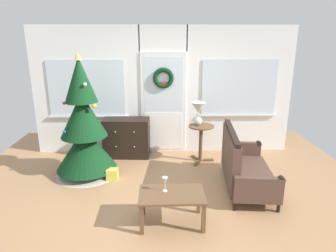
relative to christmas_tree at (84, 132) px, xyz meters
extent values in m
plane|color=#AD7F56|center=(1.37, -0.98, -0.78)|extent=(6.76, 6.76, 0.00)
cube|color=white|center=(-0.16, 1.11, 0.49)|extent=(2.15, 0.08, 2.55)
cube|color=white|center=(2.89, 1.11, 0.49)|extent=(2.15, 0.08, 2.55)
cube|color=white|center=(1.37, 1.11, 1.52)|extent=(0.94, 0.08, 0.50)
cube|color=silver|center=(1.37, 1.07, 0.24)|extent=(0.90, 0.05, 2.05)
cube|color=white|center=(1.37, 1.04, -0.33)|extent=(0.78, 0.02, 0.80)
cube|color=silver|center=(1.37, 1.04, 0.62)|extent=(0.78, 0.01, 1.10)
cube|color=silver|center=(-0.16, 1.05, 0.57)|extent=(1.50, 0.01, 1.10)
cube|color=silver|center=(2.89, 1.05, 0.57)|extent=(1.50, 0.01, 1.10)
cube|color=silver|center=(-0.16, 1.04, 0.00)|extent=(1.59, 0.06, 0.03)
cube|color=silver|center=(2.89, 1.04, 0.00)|extent=(1.59, 0.06, 0.03)
torus|color=black|center=(1.37, 1.01, 0.77)|extent=(0.41, 0.09, 0.41)
cube|color=red|center=(1.37, 0.99, 0.64)|extent=(0.10, 0.02, 0.10)
cylinder|color=#4C331E|center=(0.00, 0.00, -0.68)|extent=(0.10, 0.10, 0.20)
cone|color=beige|center=(0.00, 0.00, -0.73)|extent=(1.08, 1.08, 0.10)
cone|color=#0F3819|center=(0.00, 0.00, -0.30)|extent=(1.03, 1.03, 0.74)
cone|color=#0F3819|center=(0.00, 0.00, 0.29)|extent=(0.78, 0.78, 0.74)
cone|color=#0F3819|center=(0.00, 0.00, 0.88)|extent=(0.53, 0.53, 0.74)
cone|color=#E0BC4C|center=(0.00, 0.00, 1.26)|extent=(0.12, 0.12, 0.12)
sphere|color=red|center=(-0.26, -0.09, 0.51)|extent=(0.05, 0.05, 0.05)
sphere|color=gold|center=(0.24, -0.16, 0.48)|extent=(0.07, 0.07, 0.07)
sphere|color=silver|center=(0.12, -0.18, 0.83)|extent=(0.06, 0.06, 0.06)
sphere|color=#264CB2|center=(-0.26, -0.22, 0.07)|extent=(0.05, 0.05, 0.05)
sphere|color=red|center=(-0.11, 0.27, 0.34)|extent=(0.08, 0.08, 0.08)
cube|color=black|center=(0.62, 0.81, -0.39)|extent=(0.92, 0.47, 0.78)
sphere|color=tan|center=(0.43, 0.60, -0.20)|extent=(0.03, 0.03, 0.03)
sphere|color=tan|center=(0.79, 0.58, -0.20)|extent=(0.03, 0.03, 0.03)
sphere|color=tan|center=(0.43, 0.60, -0.50)|extent=(0.03, 0.03, 0.03)
sphere|color=tan|center=(0.79, 0.58, -0.50)|extent=(0.03, 0.03, 0.03)
cylinder|color=black|center=(2.92, -1.30, -0.71)|extent=(0.05, 0.05, 0.14)
cylinder|color=black|center=(3.06, 0.07, -0.71)|extent=(0.05, 0.05, 0.14)
cylinder|color=black|center=(2.33, -1.24, -0.71)|extent=(0.05, 0.05, 0.14)
cylinder|color=black|center=(2.46, 0.13, -0.71)|extent=(0.05, 0.05, 0.14)
cube|color=brown|center=(2.69, -0.58, -0.57)|extent=(0.85, 1.38, 0.14)
cube|color=brown|center=(2.39, -0.55, -0.19)|extent=(0.25, 1.32, 0.62)
cube|color=black|center=(2.39, -0.55, 0.15)|extent=(0.21, 1.29, 0.06)
cube|color=brown|center=(2.62, -1.28, -0.45)|extent=(0.67, 0.16, 0.38)
cylinder|color=black|center=(2.91, -1.31, -0.28)|extent=(0.10, 0.10, 0.09)
cube|color=brown|center=(2.76, 0.12, -0.45)|extent=(0.67, 0.16, 0.38)
cylinder|color=black|center=(3.05, 0.09, -0.28)|extent=(0.10, 0.10, 0.09)
cylinder|color=brown|center=(2.07, 0.50, -0.07)|extent=(0.48, 0.48, 0.02)
cylinder|color=brown|center=(2.07, 0.50, -0.43)|extent=(0.07, 0.07, 0.70)
cube|color=brown|center=(2.23, 0.50, -0.76)|extent=(0.20, 0.05, 0.04)
cube|color=brown|center=(1.99, 0.64, -0.76)|extent=(0.14, 0.20, 0.04)
cube|color=brown|center=(1.99, 0.36, -0.76)|extent=(0.14, 0.20, 0.04)
sphere|color=silver|center=(2.01, 0.54, 0.02)|extent=(0.16, 0.16, 0.16)
cylinder|color=silver|center=(2.01, 0.54, 0.15)|extent=(0.02, 0.02, 0.06)
cone|color=silver|center=(2.01, 0.54, 0.28)|extent=(0.28, 0.28, 0.20)
cube|color=brown|center=(1.43, -1.50, -0.37)|extent=(0.85, 0.53, 0.03)
cube|color=brown|center=(1.06, -1.73, -0.58)|extent=(0.05, 0.05, 0.40)
cube|color=brown|center=(1.82, -1.72, -0.58)|extent=(0.05, 0.05, 0.40)
cube|color=brown|center=(1.05, -1.29, -0.58)|extent=(0.05, 0.05, 0.40)
cube|color=brown|center=(1.81, -1.28, -0.58)|extent=(0.05, 0.05, 0.40)
cylinder|color=silver|center=(1.35, -1.44, -0.35)|extent=(0.06, 0.06, 0.01)
cylinder|color=silver|center=(1.35, -1.44, -0.30)|extent=(0.01, 0.01, 0.10)
cone|color=silver|center=(1.35, -1.44, -0.21)|extent=(0.08, 0.08, 0.09)
cube|color=#D8C64C|center=(0.47, -0.24, -0.69)|extent=(0.19, 0.17, 0.19)
camera|label=1|loc=(1.29, -4.91, 1.57)|focal=32.19mm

